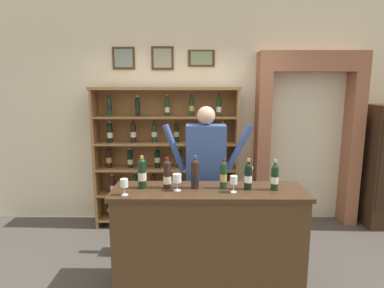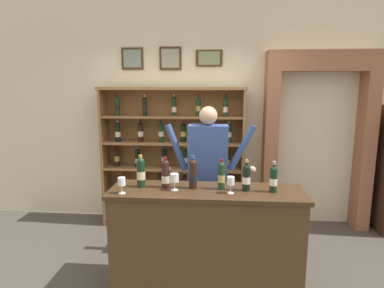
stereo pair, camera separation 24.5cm
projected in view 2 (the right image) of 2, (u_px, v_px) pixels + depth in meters
name	position (u px, v px, depth m)	size (l,w,h in m)	color
ground_plane	(187.00, 286.00, 3.24)	(14.00, 14.00, 0.02)	#47423D
back_wall	(199.00, 100.00, 4.67)	(12.00, 0.19, 3.50)	beige
wine_shelf	(173.00, 155.00, 4.53)	(1.98, 0.35, 1.94)	olive
archway_doorway	(316.00, 130.00, 4.48)	(1.44, 0.45, 2.40)	#935B42
tasting_counter	(206.00, 239.00, 3.13)	(1.82, 0.54, 1.00)	#4C331E
shopkeeper	(208.00, 166.00, 3.62)	(1.02, 0.22, 1.74)	#2D3347
tasting_bottle_vin_santo	(141.00, 172.00, 3.10)	(0.08, 0.08, 0.31)	black
tasting_bottle_prosecco	(165.00, 174.00, 3.09)	(0.08, 0.08, 0.30)	black
tasting_bottle_super_tuscan	(193.00, 174.00, 3.06)	(0.08, 0.08, 0.32)	black
tasting_bottle_grappa	(221.00, 175.00, 3.04)	(0.07, 0.07, 0.29)	#19381E
tasting_bottle_chianti	(246.00, 177.00, 3.00)	(0.07, 0.07, 0.29)	black
tasting_bottle_brunello	(274.00, 178.00, 2.96)	(0.07, 0.07, 0.29)	black
wine_glass_right	(122.00, 182.00, 2.92)	(0.07, 0.07, 0.15)	silver
wine_glass_center	(174.00, 179.00, 3.01)	(0.08, 0.08, 0.16)	silver
wine_glass_spare	(231.00, 181.00, 2.92)	(0.07, 0.07, 0.16)	silver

